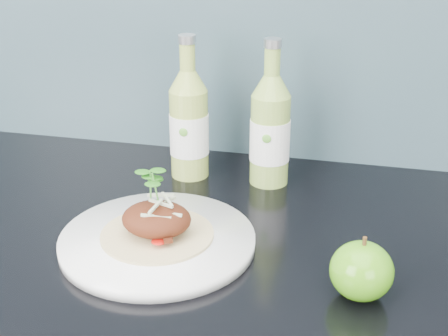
{
  "coord_description": "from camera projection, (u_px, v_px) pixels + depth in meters",
  "views": [
    {
      "loc": [
        0.16,
        0.92,
        1.35
      ],
      "look_at": [
        -0.02,
        1.68,
        1.0
      ],
      "focal_mm": 50.0,
      "sensor_mm": 36.0,
      "label": 1
    }
  ],
  "objects": [
    {
      "name": "cider_bottle_left",
      "position": [
        189.0,
        124.0,
        1.04
      ],
      "size": [
        0.08,
        0.08,
        0.24
      ],
      "rotation": [
        0.0,
        0.0,
        -0.32
      ],
      "color": "#9AB24A",
      "rests_on": "kitchen_counter"
    },
    {
      "name": "cider_bottle_right",
      "position": [
        270.0,
        130.0,
        1.02
      ],
      "size": [
        0.08,
        0.08,
        0.24
      ],
      "rotation": [
        0.0,
        0.0,
        -0.28
      ],
      "color": "#8BAE48",
      "rests_on": "kitchen_counter"
    },
    {
      "name": "green_apple",
      "position": [
        362.0,
        271.0,
        0.74
      ],
      "size": [
        0.09,
        0.09,
        0.08
      ],
      "rotation": [
        0.0,
        0.0,
        0.17
      ],
      "color": "#46920F",
      "rests_on": "kitchen_counter"
    },
    {
      "name": "pork_taco",
      "position": [
        156.0,
        217.0,
        0.84
      ],
      "size": [
        0.16,
        0.16,
        0.1
      ],
      "color": "tan",
      "rests_on": "dinner_plate"
    },
    {
      "name": "dinner_plate",
      "position": [
        158.0,
        241.0,
        0.86
      ],
      "size": [
        0.32,
        0.32,
        0.02
      ],
      "color": "white",
      "rests_on": "kitchen_counter"
    }
  ]
}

